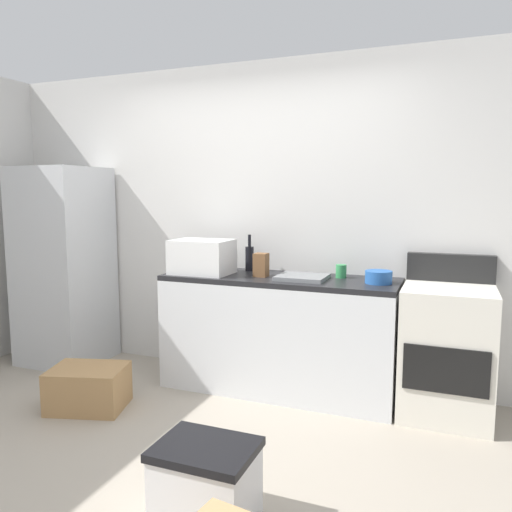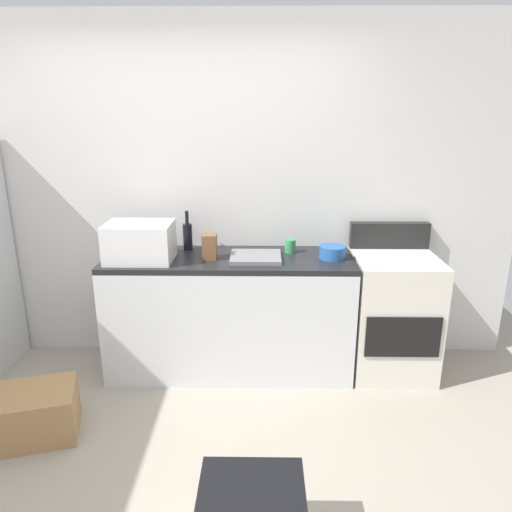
{
  "view_description": "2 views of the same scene",
  "coord_description": "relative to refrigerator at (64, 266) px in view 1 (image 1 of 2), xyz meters",
  "views": [
    {
      "loc": [
        1.51,
        -2.36,
        1.53
      ],
      "look_at": [
        0.26,
        0.81,
        1.1
      ],
      "focal_mm": 34.83,
      "sensor_mm": 36.0,
      "label": 1
    },
    {
      "loc": [
        0.55,
        -2.09,
        1.93
      ],
      "look_at": [
        0.5,
        0.96,
        0.98
      ],
      "focal_mm": 33.4,
      "sensor_mm": 36.0,
      "label": 2
    }
  ],
  "objects": [
    {
      "name": "cardboard_box_medium",
      "position": [
        0.89,
        -0.78,
        -0.73
      ],
      "size": [
        0.6,
        0.51,
        0.3
      ],
      "primitive_type": "cube",
      "rotation": [
        0.0,
        0.0,
        0.29
      ],
      "color": "#A37A4C",
      "rests_on": "ground_plane"
    },
    {
      "name": "knife_block",
      "position": [
        1.92,
        0.0,
        0.11
      ],
      "size": [
        0.1,
        0.1,
        0.18
      ],
      "primitive_type": "cube",
      "color": "brown",
      "rests_on": "kitchen_counter"
    },
    {
      "name": "storage_bin",
      "position": [
        2.25,
        -1.59,
        -0.69
      ],
      "size": [
        0.46,
        0.36,
        0.38
      ],
      "color": "silver",
      "rests_on": "ground_plane"
    },
    {
      "name": "coffee_mug",
      "position": [
        2.5,
        0.17,
        0.07
      ],
      "size": [
        0.08,
        0.08,
        0.1
      ],
      "primitive_type": "cylinder",
      "color": "#338C4C",
      "rests_on": "kitchen_counter"
    },
    {
      "name": "refrigerator",
      "position": [
        0.0,
        0.0,
        0.0
      ],
      "size": [
        0.68,
        0.66,
        1.76
      ],
      "primitive_type": "cube",
      "color": "silver",
      "rests_on": "ground_plane"
    },
    {
      "name": "wine_bottle",
      "position": [
        1.73,
        0.24,
        0.13
      ],
      "size": [
        0.07,
        0.07,
        0.3
      ],
      "color": "black",
      "rests_on": "kitchen_counter"
    },
    {
      "name": "sink_basin",
      "position": [
        2.25,
        0.0,
        0.03
      ],
      "size": [
        0.36,
        0.32,
        0.03
      ],
      "primitive_type": "cube",
      "color": "slate",
      "rests_on": "kitchen_counter"
    },
    {
      "name": "wall_back",
      "position": [
        1.75,
        0.4,
        0.42
      ],
      "size": [
        5.0,
        0.1,
        2.6
      ],
      "primitive_type": "cube",
      "color": "silver",
      "rests_on": "ground_plane"
    },
    {
      "name": "kitchen_counter",
      "position": [
        2.05,
        0.05,
        -0.43
      ],
      "size": [
        1.8,
        0.6,
        0.9
      ],
      "color": "silver",
      "rests_on": "ground_plane"
    },
    {
      "name": "mixing_bowl",
      "position": [
        2.8,
        0.04,
        0.06
      ],
      "size": [
        0.19,
        0.19,
        0.09
      ],
      "primitive_type": "cylinder",
      "color": "#2659A5",
      "rests_on": "kitchen_counter"
    },
    {
      "name": "stove_oven",
      "position": [
        3.27,
        0.06,
        -0.42
      ],
      "size": [
        0.6,
        0.61,
        1.1
      ],
      "color": "silver",
      "rests_on": "ground_plane"
    },
    {
      "name": "ground_plane",
      "position": [
        1.75,
        -1.15,
        -0.88
      ],
      "size": [
        6.0,
        6.0,
        0.0
      ],
      "primitive_type": "plane",
      "color": "#9E9384"
    },
    {
      "name": "microwave",
      "position": [
        1.43,
        -0.03,
        0.15
      ],
      "size": [
        0.46,
        0.34,
        0.27
      ],
      "primitive_type": "cube",
      "color": "white",
      "rests_on": "kitchen_counter"
    }
  ]
}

